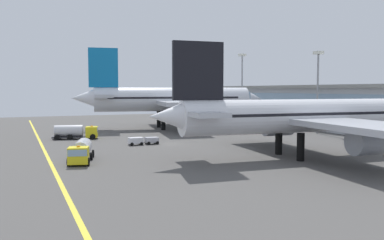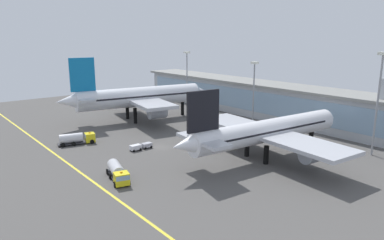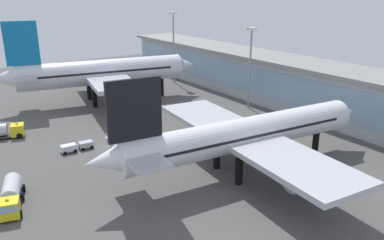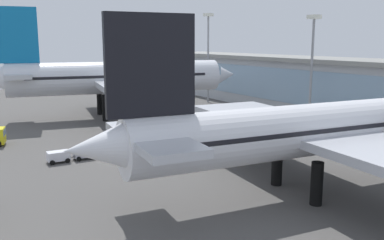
{
  "view_description": "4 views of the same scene",
  "coord_description": "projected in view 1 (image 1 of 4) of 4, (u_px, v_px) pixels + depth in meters",
  "views": [
    {
      "loc": [
        69.79,
        -26.27,
        10.16
      ],
      "look_at": [
        -9.78,
        8.79,
        3.59
      ],
      "focal_mm": 37.67,
      "sensor_mm": 36.0,
      "label": 1
    },
    {
      "loc": [
        70.53,
        -47.37,
        26.78
      ],
      "look_at": [
        -3.48,
        12.81,
        4.32
      ],
      "focal_mm": 33.67,
      "sensor_mm": 36.0,
      "label": 2
    },
    {
      "loc": [
        61.96,
        -23.35,
        27.0
      ],
      "look_at": [
        6.44,
        14.54,
        4.23
      ],
      "focal_mm": 36.06,
      "sensor_mm": 36.0,
      "label": 3
    },
    {
      "loc": [
        49.83,
        -16.97,
        14.56
      ],
      "look_at": [
        7.29,
        7.55,
        5.41
      ],
      "focal_mm": 39.66,
      "sensor_mm": 36.0,
      "label": 4
    }
  ],
  "objects": [
    {
      "name": "apron_light_mast_centre",
      "position": [
        242.0,
        77.0,
        122.31
      ],
      "size": [
        1.8,
        1.8,
        20.99
      ],
      "color": "gray",
      "rests_on": "ground"
    },
    {
      "name": "ground_plane",
      "position": [
        170.0,
        144.0,
        75.01
      ],
      "size": [
        183.67,
        183.67,
        0.0
      ],
      "primitive_type": "plane",
      "color": "#514F4C"
    },
    {
      "name": "taxiway_centreline_stripe",
      "position": [
        45.0,
        151.0,
        66.16
      ],
      "size": [
        146.94,
        0.5,
        0.01
      ],
      "primitive_type": "cube",
      "color": "yellow",
      "rests_on": "ground"
    },
    {
      "name": "terminal_building",
      "position": [
        368.0,
        107.0,
        91.87
      ],
      "size": [
        134.2,
        14.0,
        16.54
      ],
      "color": "#ADB2B7",
      "rests_on": "ground"
    },
    {
      "name": "baggage_tug_near",
      "position": [
        143.0,
        140.0,
        74.33
      ],
      "size": [
        1.7,
        5.6,
        1.4
      ],
      "rotation": [
        0.0,
        0.0,
        4.71
      ],
      "color": "black",
      "rests_on": "ground"
    },
    {
      "name": "service_truck_far",
      "position": [
        77.0,
        132.0,
        82.9
      ],
      "size": [
        4.76,
        9.36,
        2.9
      ],
      "rotation": [
        0.0,
        0.0,
        1.33
      ],
      "color": "black",
      "rests_on": "ground"
    },
    {
      "name": "apron_light_mast_east",
      "position": [
        318.0,
        78.0,
        92.7
      ],
      "size": [
        1.8,
        1.8,
        18.97
      ],
      "color": "gray",
      "rests_on": "ground"
    },
    {
      "name": "airliner_near_right",
      "position": [
        306.0,
        117.0,
        60.75
      ],
      "size": [
        40.95,
        48.58,
        16.69
      ],
      "rotation": [
        0.0,
        0.0,
        1.48
      ],
      "color": "black",
      "rests_on": "ground"
    },
    {
      "name": "airliner_near_left",
      "position": [
        172.0,
        100.0,
        104.85
      ],
      "size": [
        37.12,
        50.46,
        20.51
      ],
      "rotation": [
        0.0,
        0.0,
        1.39
      ],
      "color": "black",
      "rests_on": "ground"
    },
    {
      "name": "fuel_tanker_truck",
      "position": [
        81.0,
        151.0,
        56.67
      ],
      "size": [
        9.36,
        4.9,
        2.9
      ],
      "rotation": [
        0.0,
        0.0,
        6.02
      ],
      "color": "black",
      "rests_on": "ground"
    }
  ]
}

